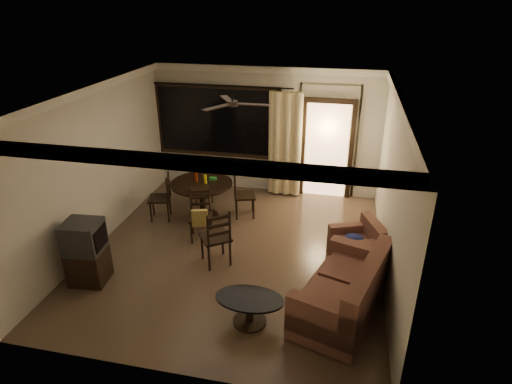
% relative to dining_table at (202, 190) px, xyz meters
% --- Properties ---
extents(ground, '(5.50, 5.50, 0.00)m').
position_rel_dining_table_xyz_m(ground, '(0.98, -1.13, -0.60)').
color(ground, '#7F6651').
rests_on(ground, ground).
extents(room_shell, '(5.50, 6.70, 5.50)m').
position_rel_dining_table_xyz_m(room_shell, '(1.57, 0.64, 1.23)').
color(room_shell, beige).
rests_on(room_shell, ground).
extents(dining_table, '(1.23, 1.23, 0.99)m').
position_rel_dining_table_xyz_m(dining_table, '(0.00, 0.00, 0.00)').
color(dining_table, black).
rests_on(dining_table, ground).
extents(dining_chair_west, '(0.52, 0.52, 0.95)m').
position_rel_dining_table_xyz_m(dining_chair_west, '(-0.80, -0.24, -0.32)').
color(dining_chair_west, black).
rests_on(dining_chair_west, ground).
extents(dining_chair_east, '(0.52, 0.52, 0.95)m').
position_rel_dining_table_xyz_m(dining_chair_east, '(0.80, 0.24, -0.32)').
color(dining_chair_east, black).
rests_on(dining_chair_east, ground).
extents(dining_chair_south, '(0.52, 0.56, 0.95)m').
position_rel_dining_table_xyz_m(dining_chair_south, '(0.24, -0.82, -0.30)').
color(dining_chair_south, black).
rests_on(dining_chair_south, ground).
extents(dining_chair_north, '(0.52, 0.52, 0.95)m').
position_rel_dining_table_xyz_m(dining_chair_north, '(-0.22, 0.75, -0.32)').
color(dining_chair_north, black).
rests_on(dining_chair_north, ground).
extents(tv_cabinet, '(0.60, 0.55, 1.05)m').
position_rel_dining_table_xyz_m(tv_cabinet, '(-1.07, -2.42, -0.08)').
color(tv_cabinet, black).
rests_on(tv_cabinet, ground).
extents(sofa, '(1.40, 1.93, 0.93)m').
position_rel_dining_table_xyz_m(sofa, '(2.90, -2.40, -0.23)').
color(sofa, '#4A2422').
rests_on(sofa, ground).
extents(armchair, '(0.97, 0.97, 0.75)m').
position_rel_dining_table_xyz_m(armchair, '(3.07, -1.03, -0.29)').
color(armchair, '#4A2422').
rests_on(armchair, ground).
extents(coffee_table, '(0.95, 0.57, 0.42)m').
position_rel_dining_table_xyz_m(coffee_table, '(1.62, -2.82, -0.33)').
color(coffee_table, black).
rests_on(coffee_table, ground).
extents(side_chair, '(0.64, 0.64, 1.03)m').
position_rel_dining_table_xyz_m(side_chair, '(0.74, -1.52, -0.30)').
color(side_chair, black).
rests_on(side_chair, ground).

